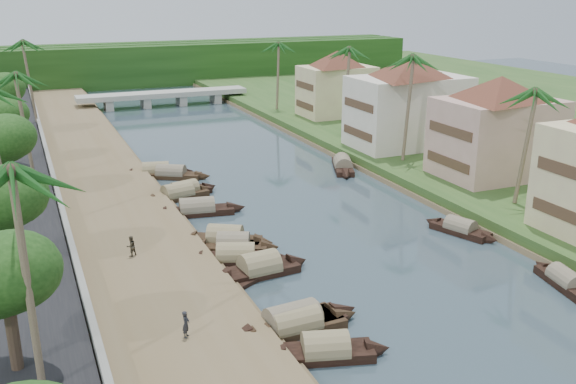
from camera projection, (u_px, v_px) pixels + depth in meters
name	position (u px, v px, depth m)	size (l,w,h in m)	color
ground	(394.00, 275.00, 44.11)	(220.00, 220.00, 0.00)	#33444C
left_bank	(113.00, 211.00, 55.57)	(10.00, 180.00, 0.80)	brown
right_bank	(447.00, 167.00, 68.54)	(16.00, 180.00, 1.20)	#2B4C1E
road	(6.00, 221.00, 52.31)	(8.00, 180.00, 1.40)	black
retaining_wall	(61.00, 206.00, 53.72)	(0.40, 180.00, 1.10)	slate
treeline	(132.00, 64.00, 130.61)	(120.00, 14.00, 8.00)	#14350E
bridge	(163.00, 96.00, 106.74)	(28.00, 4.00, 2.40)	#9F9F95
building_mid	(497.00, 126.00, 61.97)	(14.11, 14.11, 9.70)	#CE9E91
building_far	(408.00, 101.00, 73.80)	(15.59, 15.59, 10.20)	silver
building_distant	(337.00, 83.00, 91.87)	(12.62, 12.62, 9.20)	beige
sampan_1	(325.00, 351.00, 34.06)	(7.43, 3.61, 2.17)	black
sampan_2	(295.00, 326.00, 36.58)	(8.40, 2.09, 2.20)	black
sampan_3	(292.00, 323.00, 36.88)	(9.02, 2.55, 2.37)	black
sampan_4	(299.00, 321.00, 37.15)	(7.25, 2.91, 2.04)	black
sampan_5	(260.00, 269.00, 43.99)	(7.79, 2.59, 2.42)	black
sampan_6	(233.00, 246.00, 47.95)	(7.10, 4.38, 2.13)	black
sampan_7	(236.00, 257.00, 45.92)	(8.06, 4.47, 2.15)	black
sampan_8	(225.00, 240.00, 49.08)	(7.58, 5.48, 2.37)	black
sampan_9	(197.00, 210.00, 55.72)	(8.92, 3.10, 2.21)	black
sampan_10	(178.00, 195.00, 59.81)	(8.19, 3.43, 2.21)	black
sampan_11	(185.00, 192.00, 60.76)	(7.30, 3.47, 2.08)	black
sampan_12	(171.00, 174.00, 66.43)	(8.17, 5.61, 2.06)	black
sampan_13	(156.00, 172.00, 67.14)	(8.23, 3.43, 2.21)	black
sampan_14	(565.00, 282.00, 42.10)	(2.71, 7.25, 1.79)	black
sampan_15	(460.00, 229.00, 51.32)	(3.67, 6.86, 1.88)	black
sampan_16	(343.00, 165.00, 69.69)	(4.95, 9.04, 2.21)	black
canoe_1	(246.00, 284.00, 42.54)	(4.72, 3.12, 0.80)	black
canoe_2	(165.00, 191.00, 61.82)	(5.86, 2.58, 0.86)	black
palm_1	(529.00, 94.00, 52.25)	(3.20, 3.20, 11.14)	#76624E
palm_2	(409.00, 59.00, 65.62)	(3.20, 3.20, 12.49)	#76624E
palm_3	(347.00, 50.00, 79.71)	(3.20, 3.20, 12.04)	#76624E
palm_4	(14.00, 175.00, 26.03)	(3.20, 3.20, 11.96)	#76624E
palm_6	(20.00, 77.00, 59.44)	(3.20, 3.20, 11.37)	#76624E
palm_7	(277.00, 45.00, 95.09)	(3.20, 3.20, 11.35)	#76624E
palm_8	(27.00, 44.00, 84.16)	(3.20, 3.20, 12.29)	#76624E
tree_1	(4.00, 276.00, 29.33)	(4.49, 4.49, 6.78)	#4C3B2B
tree_2	(4.00, 199.00, 39.91)	(4.71, 4.71, 6.87)	#4C3B2B
tree_3	(3.00, 140.00, 53.82)	(4.73, 4.73, 7.24)	#4C3B2B
tree_4	(3.00, 117.00, 64.98)	(4.40, 4.40, 6.87)	#4C3B2B
tree_5	(3.00, 91.00, 78.38)	(4.63, 4.63, 7.45)	#4C3B2B
tree_6	(432.00, 92.00, 77.73)	(5.04, 5.04, 7.80)	#4C3B2B
person_near	(186.00, 324.00, 34.46)	(0.56, 0.37, 1.54)	#212227
person_far	(131.00, 246.00, 44.97)	(0.72, 0.56, 1.48)	#363126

